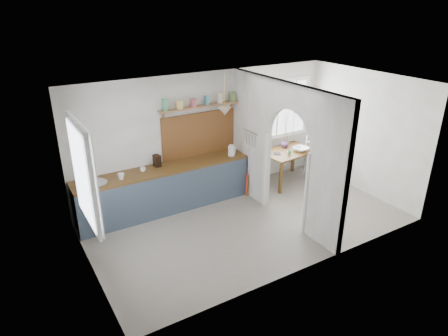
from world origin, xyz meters
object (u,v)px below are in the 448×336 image
dining_table (287,166)px  vase (285,143)px  chair_right (318,155)px  kettle (232,150)px  chair_left (256,174)px

dining_table → vase: (0.07, 0.22, 0.47)m
chair_right → kettle: size_ratio=4.18×
dining_table → chair_right: bearing=-8.8°
chair_left → vase: vase is taller
chair_left → chair_right: size_ratio=0.87×
kettle → chair_right: bearing=13.0°
chair_right → vase: chair_right is taller
dining_table → chair_right: (0.88, -0.04, 0.11)m
dining_table → chair_left: 0.93m
dining_table → kettle: bearing=169.7°
chair_left → vase: bearing=115.0°
chair_left → chair_right: 1.80m
chair_left → vase: (1.00, 0.30, 0.42)m
chair_left → kettle: kettle is taller
chair_right → kettle: kettle is taller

